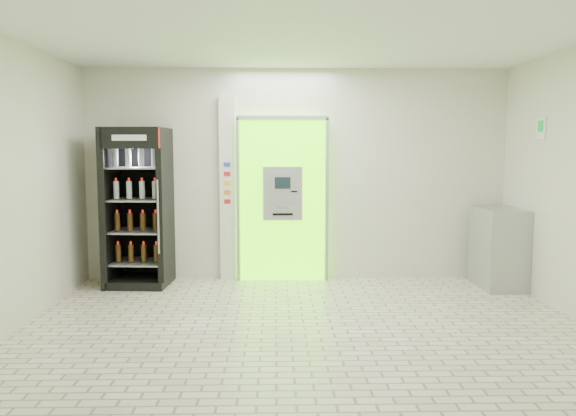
{
  "coord_description": "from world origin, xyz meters",
  "views": [
    {
      "loc": [
        -0.29,
        -5.52,
        1.87
      ],
      "look_at": [
        -0.15,
        1.2,
        1.16
      ],
      "focal_mm": 35.0,
      "sensor_mm": 36.0,
      "label": 1
    }
  ],
  "objects": [
    {
      "name": "steel_cabinet",
      "position": [
        2.72,
        1.9,
        0.54
      ],
      "size": [
        0.55,
        0.81,
        1.07
      ],
      "rotation": [
        0.0,
        0.0,
        0.02
      ],
      "color": "#9B9DA2",
      "rests_on": "ground"
    },
    {
      "name": "exit_sign",
      "position": [
        2.99,
        1.4,
        2.12
      ],
      "size": [
        0.02,
        0.22,
        0.26
      ],
      "color": "white",
      "rests_on": "room_shell"
    },
    {
      "name": "atm_assembly",
      "position": [
        -0.2,
        2.41,
        1.17
      ],
      "size": [
        1.3,
        0.24,
        2.33
      ],
      "color": "#5BFF00",
      "rests_on": "ground"
    },
    {
      "name": "ground",
      "position": [
        0.0,
        0.0,
        0.0
      ],
      "size": [
        6.0,
        6.0,
        0.0
      ],
      "primitive_type": "plane",
      "color": "beige",
      "rests_on": "ground"
    },
    {
      "name": "pillar",
      "position": [
        -0.98,
        2.45,
        1.3
      ],
      "size": [
        0.22,
        0.11,
        2.6
      ],
      "color": "silver",
      "rests_on": "ground"
    },
    {
      "name": "beverage_cooler",
      "position": [
        -2.17,
        2.14,
        1.03
      ],
      "size": [
        0.85,
        0.79,
        2.15
      ],
      "rotation": [
        0.0,
        0.0,
        -0.07
      ],
      "color": "black",
      "rests_on": "ground"
    },
    {
      "name": "room_shell",
      "position": [
        0.0,
        0.0,
        1.84
      ],
      "size": [
        6.0,
        6.0,
        6.0
      ],
      "color": "silver",
      "rests_on": "ground"
    }
  ]
}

